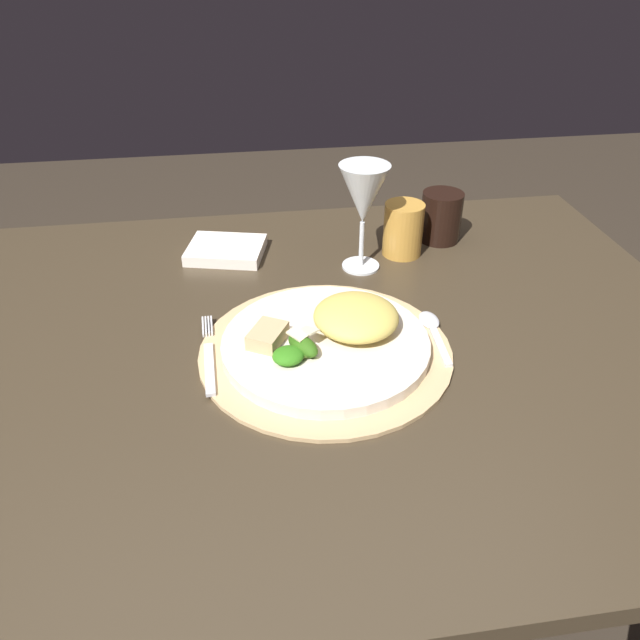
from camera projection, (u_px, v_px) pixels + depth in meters
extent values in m
plane|color=#30271E|center=(309.00, 629.00, 1.26)|extent=(6.00, 6.00, 0.00)
cube|color=#3A2F20|center=(304.00, 346.00, 0.86)|extent=(1.18, 0.87, 0.03)
cylinder|color=#3D2F1D|center=(48.00, 410.00, 1.29)|extent=(0.09, 0.09, 0.71)
cylinder|color=#382C1E|center=(505.00, 367.00, 1.41)|extent=(0.09, 0.09, 0.71)
cylinder|color=tan|center=(325.00, 351.00, 0.82)|extent=(0.34, 0.34, 0.01)
cylinder|color=silver|center=(326.00, 344.00, 0.82)|extent=(0.28, 0.28, 0.02)
ellipsoid|color=#D9BD57|center=(356.00, 317.00, 0.82)|extent=(0.14, 0.14, 0.04)
ellipsoid|color=#307618|center=(288.00, 356.00, 0.77)|extent=(0.05, 0.05, 0.02)
ellipsoid|color=#3B5719|center=(303.00, 349.00, 0.78)|extent=(0.05, 0.05, 0.01)
ellipsoid|color=#2E5D14|center=(303.00, 345.00, 0.78)|extent=(0.05, 0.06, 0.02)
cube|color=beige|center=(307.00, 331.00, 0.79)|extent=(0.03, 0.03, 0.01)
cube|color=beige|center=(297.00, 334.00, 0.78)|extent=(0.03, 0.03, 0.01)
cube|color=tan|center=(268.00, 336.00, 0.80)|extent=(0.06, 0.07, 0.02)
cube|color=silver|center=(210.00, 369.00, 0.78)|extent=(0.02, 0.11, 0.00)
cube|color=silver|center=(203.00, 327.00, 0.86)|extent=(0.00, 0.05, 0.00)
cube|color=silver|center=(206.00, 326.00, 0.86)|extent=(0.00, 0.05, 0.00)
cube|color=silver|center=(209.00, 326.00, 0.86)|extent=(0.00, 0.05, 0.00)
cube|color=silver|center=(212.00, 326.00, 0.86)|extent=(0.00, 0.05, 0.00)
cube|color=silver|center=(440.00, 345.00, 0.82)|extent=(0.01, 0.09, 0.00)
ellipsoid|color=silver|center=(429.00, 320.00, 0.87)|extent=(0.03, 0.04, 0.01)
cube|color=white|center=(226.00, 250.00, 1.05)|extent=(0.15, 0.13, 0.02)
cylinder|color=silver|center=(361.00, 266.00, 1.02)|extent=(0.06, 0.06, 0.00)
cylinder|color=silver|center=(362.00, 244.00, 1.00)|extent=(0.01, 0.01, 0.08)
cone|color=silver|center=(364.00, 194.00, 0.95)|extent=(0.08, 0.08, 0.09)
cylinder|color=#C48B38|center=(403.00, 229.00, 1.04)|extent=(0.07, 0.07, 0.09)
cylinder|color=black|center=(441.00, 217.00, 1.08)|extent=(0.07, 0.07, 0.09)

